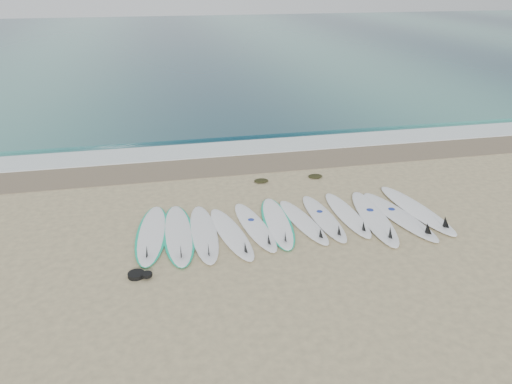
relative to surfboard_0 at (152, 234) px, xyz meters
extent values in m
plane|color=tan|center=(3.11, -0.11, -0.05)|extent=(120.00, 120.00, 0.00)
cube|color=#275D60|center=(3.11, 32.39, -0.04)|extent=(120.00, 55.00, 0.03)
cube|color=#6F5E49|center=(3.11, 3.99, -0.05)|extent=(120.00, 1.80, 0.01)
cube|color=silver|center=(3.11, 5.39, -0.03)|extent=(120.00, 1.40, 0.04)
cube|color=#275D60|center=(3.11, 6.89, 0.00)|extent=(120.00, 1.00, 0.10)
ellipsoid|color=white|center=(0.01, 0.05, 0.00)|extent=(0.87, 2.80, 0.09)
ellipsoid|color=#0CB985|center=(0.01, 0.05, -0.01)|extent=(0.97, 2.83, 0.06)
cone|color=black|center=(-0.11, -0.95, 0.16)|extent=(0.26, 0.32, 0.29)
ellipsoid|color=white|center=(0.57, -0.07, 0.00)|extent=(0.64, 2.84, 0.09)
ellipsoid|color=#0CB985|center=(0.57, -0.07, -0.01)|extent=(0.74, 2.87, 0.07)
cone|color=black|center=(0.55, -1.11, 0.16)|extent=(0.25, 0.31, 0.30)
ellipsoid|color=white|center=(1.12, -0.15, -0.01)|extent=(0.62, 2.74, 0.09)
cone|color=black|center=(1.10, -1.15, 0.15)|extent=(0.24, 0.30, 0.29)
ellipsoid|color=white|center=(1.70, -0.29, -0.01)|extent=(0.92, 2.61, 0.08)
cone|color=black|center=(1.84, -1.21, 0.14)|extent=(0.26, 0.30, 0.27)
ellipsoid|color=white|center=(2.27, -0.08, -0.01)|extent=(0.81, 2.54, 0.08)
cone|color=black|center=(2.38, -0.99, 0.14)|extent=(0.24, 0.29, 0.27)
cylinder|color=navy|center=(2.24, 0.16, 0.03)|extent=(0.16, 0.16, 0.01)
ellipsoid|color=white|center=(2.82, 0.00, -0.01)|extent=(0.74, 2.63, 0.08)
ellipsoid|color=#0CB985|center=(2.82, 0.00, -0.01)|extent=(0.83, 2.66, 0.06)
cone|color=black|center=(2.75, -0.94, 0.14)|extent=(0.24, 0.29, 0.28)
ellipsoid|color=white|center=(3.40, -0.09, -0.01)|extent=(0.84, 2.43, 0.08)
cone|color=black|center=(3.53, -0.95, 0.13)|extent=(0.24, 0.28, 0.25)
ellipsoid|color=white|center=(3.92, -0.01, -0.01)|extent=(0.59, 2.52, 0.08)
cone|color=black|center=(3.95, -0.92, 0.14)|extent=(0.22, 0.27, 0.27)
cylinder|color=navy|center=(3.92, 0.23, 0.03)|extent=(0.15, 0.15, 0.01)
ellipsoid|color=white|center=(4.53, 0.04, -0.01)|extent=(0.56, 2.48, 0.08)
cone|color=black|center=(4.55, -0.86, 0.13)|extent=(0.21, 0.27, 0.26)
ellipsoid|color=white|center=(5.07, -0.25, 0.00)|extent=(0.92, 2.96, 0.09)
cone|color=black|center=(4.95, -1.30, 0.17)|extent=(0.28, 0.34, 0.31)
cylinder|color=navy|center=(5.10, 0.03, 0.05)|extent=(0.19, 0.19, 0.01)
ellipsoid|color=white|center=(5.67, -0.30, 0.00)|extent=(1.01, 2.84, 0.09)
cone|color=black|center=(5.83, -1.30, 0.16)|extent=(0.28, 0.33, 0.30)
cylinder|color=navy|center=(5.63, -0.03, 0.04)|extent=(0.18, 0.18, 0.01)
ellipsoid|color=white|center=(6.24, -0.08, 0.00)|extent=(0.93, 2.95, 0.09)
cone|color=black|center=(6.36, -1.13, 0.17)|extent=(0.28, 0.34, 0.31)
ellipsoid|color=black|center=(3.01, 2.48, -0.01)|extent=(0.39, 0.31, 0.08)
ellipsoid|color=black|center=(4.57, 2.48, -0.01)|extent=(0.40, 0.31, 0.08)
cylinder|color=black|center=(-0.32, -1.53, -0.01)|extent=(0.32, 0.32, 0.08)
cylinder|color=black|center=(-0.12, -1.63, 0.03)|extent=(0.20, 0.20, 0.06)
camera|label=1|loc=(0.18, -9.79, 5.21)|focal=35.00mm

